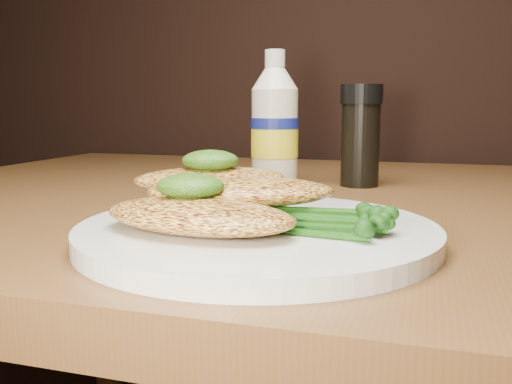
% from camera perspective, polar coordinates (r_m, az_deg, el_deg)
% --- Properties ---
extents(plate, '(0.28, 0.28, 0.01)m').
position_cam_1_polar(plate, '(0.44, 0.15, -4.15)').
color(plate, white).
rests_on(plate, dining_table).
extents(chicken_front, '(0.16, 0.10, 0.02)m').
position_cam_1_polar(chicken_front, '(0.41, -5.86, -2.40)').
color(chicken_front, '#F3BA4D').
rests_on(chicken_front, plate).
extents(chicken_mid, '(0.17, 0.12, 0.02)m').
position_cam_1_polar(chicken_mid, '(0.46, -1.52, 0.04)').
color(chicken_mid, '#F3BA4D').
rests_on(chicken_mid, plate).
extents(chicken_back, '(0.15, 0.12, 0.02)m').
position_cam_1_polar(chicken_back, '(0.49, -4.62, 1.34)').
color(chicken_back, '#F3BA4D').
rests_on(chicken_back, plate).
extents(pesto_front, '(0.06, 0.06, 0.02)m').
position_cam_1_polar(pesto_front, '(0.43, -6.66, 0.59)').
color(pesto_front, '#0F3407').
rests_on(pesto_front, chicken_front).
extents(pesto_back, '(0.06, 0.06, 0.02)m').
position_cam_1_polar(pesto_back, '(0.49, -4.65, 3.20)').
color(pesto_back, '#0F3407').
rests_on(pesto_back, chicken_back).
extents(broccolini_bundle, '(0.17, 0.15, 0.02)m').
position_cam_1_polar(broccolini_bundle, '(0.42, 5.67, -2.20)').
color(broccolini_bundle, '#194B10').
rests_on(broccolini_bundle, plate).
extents(mayo_bottle, '(0.07, 0.07, 0.17)m').
position_cam_1_polar(mayo_bottle, '(0.73, 1.90, 7.41)').
color(mayo_bottle, '#F2E7CD').
rests_on(mayo_bottle, dining_table).
extents(pepper_grinder, '(0.07, 0.07, 0.13)m').
position_cam_1_polar(pepper_grinder, '(0.74, 10.54, 5.61)').
color(pepper_grinder, black).
rests_on(pepper_grinder, dining_table).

